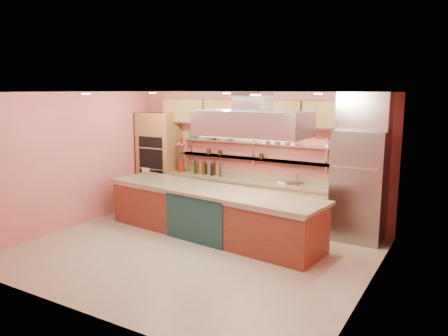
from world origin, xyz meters
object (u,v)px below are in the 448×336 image
Objects in this scene: refrigerator at (359,186)px; copper_kettle at (213,137)px; green_canister at (229,137)px; kitchen_scale at (283,181)px; flower_vase at (181,166)px; island at (210,212)px.

refrigerator is 12.92× the size of copper_kettle.
refrigerator is 3.06m from green_canister.
refrigerator is 12.54× the size of green_canister.
refrigerator reaches higher than kitchen_scale.
refrigerator is 3.46m from copper_kettle.
green_canister reaches higher than kitchen_scale.
flower_vase is at bearing 179.86° from refrigerator.
refrigerator is 12.40× the size of kitchen_scale.
refrigerator is 7.35× the size of flower_vase.
island is at bearing -60.40° from copper_kettle.
refrigerator is at bearing -0.14° from flower_vase.
refrigerator is 1.55m from kitchen_scale.
island is (-2.53, -1.25, -0.57)m from refrigerator.
green_canister is (1.17, 0.22, 0.73)m from flower_vase.
kitchen_scale is 1.04× the size of copper_kettle.
flower_vase is at bearing 179.87° from kitchen_scale.
island is 2.12m from flower_vase.
refrigerator reaches higher than island.
island is at bearing -38.41° from flower_vase.
copper_kettle reaches higher than flower_vase.
kitchen_scale is at bearing -8.85° from green_canister.
green_canister is (-2.96, 0.23, 0.75)m from refrigerator.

